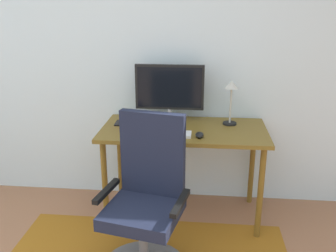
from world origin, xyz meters
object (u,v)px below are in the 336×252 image
Objects in this scene: desk at (184,139)px; cell_phone at (120,123)px; desk_lamp at (231,94)px; monitor at (170,89)px; computer_mouse at (200,135)px; office_chair at (146,216)px; coffee_cup at (128,123)px; keyboard at (162,134)px.

cell_phone reaches higher than desk.
desk is 9.15× the size of cell_phone.
cell_phone is 0.92m from desk_lamp.
monitor is at bearing 125.76° from desk.
office_chair is (-0.32, -0.51, -0.38)m from computer_mouse.
coffee_cup reaches higher than cell_phone.
desk_lamp is at bearing 20.98° from desk.
office_chair reaches higher than keyboard.
computer_mouse is 0.10× the size of office_chair.
desk is 2.98× the size of keyboard.
cell_phone is at bearing 147.65° from keyboard.
computer_mouse is (0.12, -0.18, 0.10)m from desk.
coffee_cup is 0.16m from cell_phone.
desk_lamp reaches higher than computer_mouse.
cell_phone is at bearing -165.01° from monitor.
monitor is at bearing 37.67° from coffee_cup.
monitor is at bearing 86.15° from keyboard.
office_chair is at bearing -122.09° from computer_mouse.
keyboard is at bearing -22.26° from coffee_cup.
keyboard is 0.64m from desk_lamp.
desk_lamp is 0.34× the size of office_chair.
desk is 12.71× the size of coffee_cup.
office_chair is at bearing -70.50° from coffee_cup.
office_chair is (0.23, -0.65, -0.41)m from coffee_cup.
computer_mouse is at bearing -23.42° from cell_phone.
computer_mouse is (0.28, -0.02, 0.01)m from keyboard.
office_chair is (-0.20, -0.70, -0.27)m from desk.
coffee_cup is (-0.43, -0.05, 0.14)m from desk.
coffee_cup is at bearing -166.51° from desk_lamp.
computer_mouse is 0.71m from office_chair.
desk_lamp is (0.88, 0.07, 0.25)m from cell_phone.
keyboard is at bearing 175.74° from computer_mouse.
cell_phone is 0.39× the size of desk_lamp.
monitor reaches higher than desk_lamp.
desk is at bearing 46.98° from keyboard.
keyboard reaches higher than cell_phone.
coffee_cup is (-0.55, 0.13, 0.03)m from computer_mouse.
desk is 3.60× the size of desk_lamp.
monitor reaches higher than computer_mouse.
coffee_cup is 0.83m from desk_lamp.
desk_lamp reaches higher than office_chair.
keyboard is at bearing -133.02° from desk.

